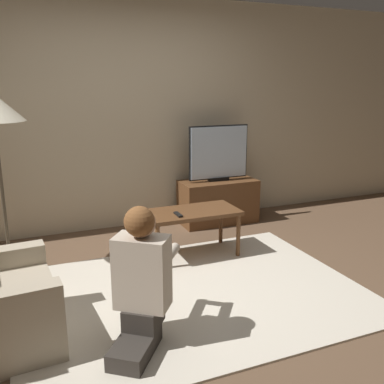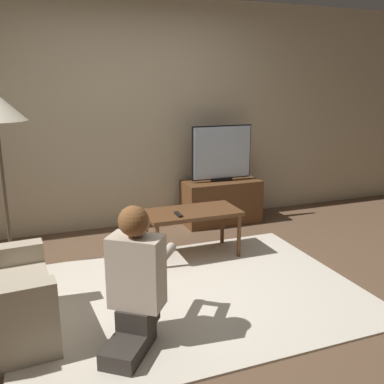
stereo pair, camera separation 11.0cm
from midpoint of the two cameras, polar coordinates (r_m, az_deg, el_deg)
ground_plane at (r=3.57m, az=-0.91°, el=-13.53°), size 10.00×10.00×0.00m
wall_back at (r=5.01m, az=-9.26°, el=10.01°), size 10.00×0.06×2.60m
rug at (r=3.56m, az=-0.91°, el=-13.42°), size 2.73×1.99×0.02m
tv_stand at (r=5.21m, az=2.88°, el=-1.27°), size 0.92×0.43×0.52m
tv at (r=5.08m, az=2.95°, el=5.22°), size 0.75×0.08×0.66m
coffee_table at (r=4.14m, az=-0.80°, el=-3.22°), size 0.90×0.46×0.47m
person_kneeling at (r=2.78m, az=-7.90°, el=-11.23°), size 0.66×0.77×0.93m
remote at (r=3.98m, az=-2.65°, el=-3.01°), size 0.04×0.15×0.02m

